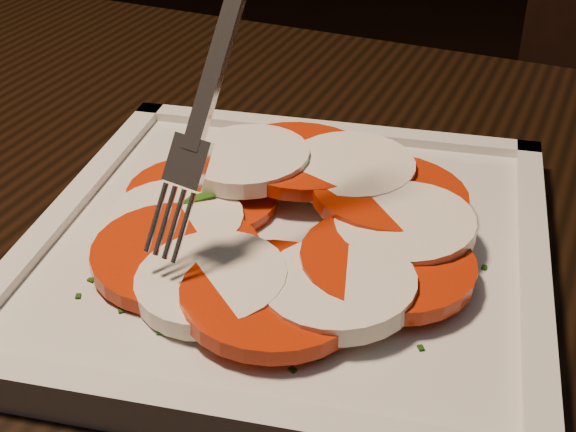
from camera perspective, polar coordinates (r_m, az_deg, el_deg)
plate at (r=0.44m, az=0.00°, el=-2.47°), size 0.34×0.34×0.01m
caprese_salad at (r=0.43m, az=0.01°, el=-0.45°), size 0.21×0.21×0.03m
fork at (r=0.39m, az=-3.79°, el=11.64°), size 0.05×0.11×0.16m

